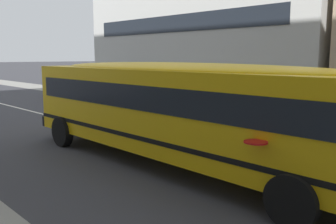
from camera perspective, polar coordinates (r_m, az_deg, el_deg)
name	(u,v)px	position (r m, az deg, el deg)	size (l,w,h in m)	color
ground_plane	(283,174)	(9.91, 17.58, -9.29)	(400.00, 400.00, 0.00)	#38383D
lane_centreline	(283,174)	(9.91, 17.58, -9.28)	(110.00, 0.16, 0.01)	silver
school_bus	(181,106)	(9.77, 2.10, 1.01)	(12.69, 3.01, 2.84)	yellow
parked_car_grey_end_of_row	(76,88)	(26.07, -14.24, 3.70)	(3.92, 1.91, 1.64)	gray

